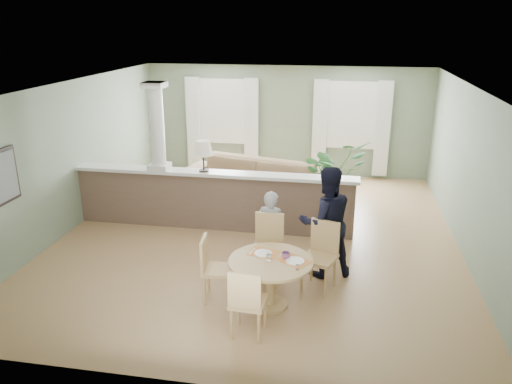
% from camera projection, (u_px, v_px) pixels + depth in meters
% --- Properties ---
extents(ground, '(8.00, 8.00, 0.00)m').
position_uv_depth(ground, '(259.00, 235.00, 9.12)').
color(ground, tan).
rests_on(ground, ground).
extents(room_shell, '(7.02, 8.02, 2.71)m').
position_uv_depth(room_shell, '(263.00, 131.00, 9.12)').
color(room_shell, gray).
rests_on(room_shell, ground).
extents(pony_wall, '(5.32, 0.38, 2.70)m').
position_uv_depth(pony_wall, '(208.00, 192.00, 9.24)').
color(pony_wall, brown).
rests_on(pony_wall, ground).
extents(sofa, '(3.41, 2.05, 0.93)m').
position_uv_depth(sofa, '(252.00, 184.00, 10.45)').
color(sofa, '#7E6145').
rests_on(sofa, ground).
extents(houseplant, '(1.76, 1.72, 1.48)m').
position_uv_depth(houseplant, '(333.00, 175.00, 10.17)').
color(houseplant, '#2A6428').
rests_on(houseplant, ground).
extents(dining_table, '(1.14, 1.14, 0.78)m').
position_uv_depth(dining_table, '(271.00, 269.00, 6.71)').
color(dining_table, tan).
rests_on(dining_table, ground).
extents(chair_far_boy, '(0.47, 0.47, 1.01)m').
position_uv_depth(chair_far_boy, '(268.00, 244.00, 7.45)').
color(chair_far_boy, tan).
rests_on(chair_far_boy, ground).
extents(chair_far_man, '(0.57, 0.57, 1.00)m').
position_uv_depth(chair_far_man, '(321.00, 252.00, 7.20)').
color(chair_far_man, tan).
rests_on(chair_far_man, ground).
extents(chair_near, '(0.45, 0.45, 0.94)m').
position_uv_depth(chair_near, '(247.00, 300.00, 6.03)').
color(chair_near, tan).
rests_on(chair_near, ground).
extents(chair_side, '(0.46, 0.46, 0.93)m').
position_uv_depth(chair_side, '(213.00, 266.00, 6.88)').
color(chair_side, tan).
rests_on(chair_side, ground).
extents(child_person, '(0.52, 0.39, 1.30)m').
position_uv_depth(child_person, '(271.00, 231.00, 7.68)').
color(child_person, '#939398').
rests_on(child_person, ground).
extents(man_person, '(1.01, 0.90, 1.73)m').
position_uv_depth(man_person, '(326.00, 222.00, 7.47)').
color(man_person, black).
rests_on(man_person, ground).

